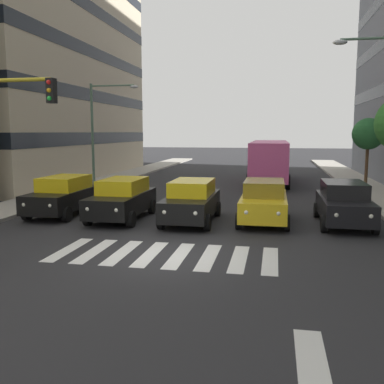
{
  "coord_description": "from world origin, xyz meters",
  "views": [
    {
      "loc": [
        -3.21,
        12.33,
        3.69
      ],
      "look_at": [
        0.33,
        -6.11,
        1.08
      ],
      "focal_mm": 40.44,
      "sensor_mm": 36.0,
      "label": 1
    }
  ],
  "objects": [
    {
      "name": "street_lamp_right",
      "position": [
        7.8,
        -13.98,
        4.25
      ],
      "size": [
        3.21,
        0.28,
        6.58
      ],
      "color": "#4C6B56",
      "rests_on": "sidewalk_right"
    },
    {
      "name": "ground_plane",
      "position": [
        0.0,
        0.0,
        0.0
      ],
      "size": [
        180.0,
        180.0,
        0.0
      ],
      "primitive_type": "plane",
      "color": "#262628"
    },
    {
      "name": "street_tree_2",
      "position": [
        -8.91,
        -16.58,
        3.55
      ],
      "size": [
        1.98,
        1.98,
        4.41
      ],
      "color": "#513823",
      "rests_on": "sidewalk_left"
    },
    {
      "name": "bus_behind_traffic",
      "position": [
        -2.81,
        -19.62,
        1.86
      ],
      "size": [
        2.78,
        10.5,
        3.0
      ],
      "color": "#DB5193",
      "rests_on": "ground_plane"
    },
    {
      "name": "car_0",
      "position": [
        -5.95,
        -5.48,
        0.89
      ],
      "size": [
        2.02,
        4.44,
        1.72
      ],
      "color": "black",
      "rests_on": "ground_plane"
    },
    {
      "name": "car_1",
      "position": [
        -2.81,
        -5.4,
        0.89
      ],
      "size": [
        2.02,
        4.44,
        1.72
      ],
      "color": "gold",
      "rests_on": "ground_plane"
    },
    {
      "name": "car_2",
      "position": [
        0.12,
        -4.88,
        0.89
      ],
      "size": [
        2.02,
        4.44,
        1.72
      ],
      "color": "black",
      "rests_on": "ground_plane"
    },
    {
      "name": "car_4",
      "position": [
        6.07,
        -5.38,
        0.89
      ],
      "size": [
        2.02,
        4.44,
        1.72
      ],
      "color": "black",
      "rests_on": "ground_plane"
    },
    {
      "name": "crosswalk_markings",
      "position": [
        0.0,
        0.0,
        0.0
      ],
      "size": [
        6.75,
        2.8,
        0.01
      ],
      "color": "silver",
      "rests_on": "ground_plane"
    },
    {
      "name": "lane_arrow_0",
      "position": [
        -3.89,
        5.5,
        0.0
      ],
      "size": [
        0.5,
        2.2,
        0.01
      ],
      "primitive_type": "cube",
      "color": "silver",
      "rests_on": "ground_plane"
    },
    {
      "name": "car_3",
      "position": [
        3.13,
        -4.93,
        0.89
      ],
      "size": [
        2.02,
        4.44,
        1.72
      ],
      "color": "black",
      "rests_on": "ground_plane"
    },
    {
      "name": "building_right_block_0",
      "position": [
        15.82,
        -19.91,
        12.85
      ],
      "size": [
        10.73,
        23.21,
        25.69
      ],
      "color": "beige",
      "rests_on": "ground_plane"
    }
  ]
}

